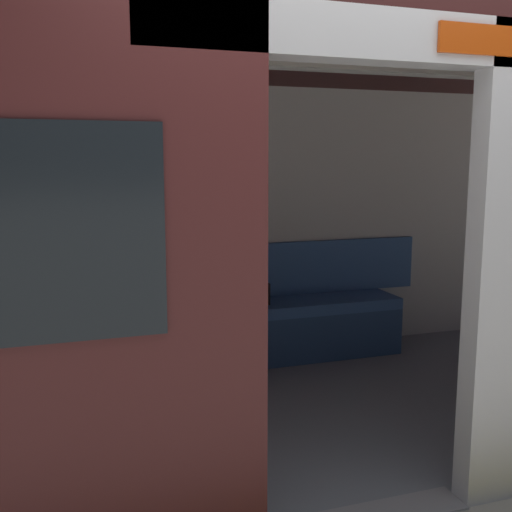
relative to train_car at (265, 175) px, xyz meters
The scene contains 6 objects.
train_car is the anchor object (origin of this frame).
bench_seat 1.52m from the train_car, 93.98° to the right, with size 2.86×0.44×0.48m.
person_seated 1.26m from the train_car, 77.68° to the right, with size 0.55×0.70×1.21m.
handbag 1.42m from the train_car, 103.71° to the right, with size 0.26×0.15×0.17m.
book 1.60m from the train_car, 61.00° to the right, with size 0.15×0.22×0.03m, color silver.
grab_pole_door 0.94m from the train_car, 63.72° to the left, with size 0.04×0.04×2.17m, color silver.
Camera 1 is at (1.26, 2.22, 1.61)m, focal length 42.28 mm.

